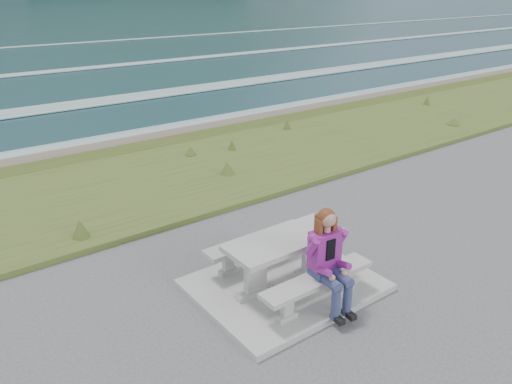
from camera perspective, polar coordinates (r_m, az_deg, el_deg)
concrete_slab at (r=7.61m, az=3.26°, el=-10.57°), size 2.60×2.10×0.10m
picnic_table at (r=7.28m, az=3.37°, el=-6.39°), size 1.80×0.75×0.75m
bench_landward at (r=6.96m, az=7.07°, el=-10.29°), size 1.80×0.35×0.45m
bench_seaward at (r=7.87m, az=0.05°, el=-5.90°), size 1.80×0.35×0.45m
grass_verge at (r=11.47m, az=-12.89°, el=0.54°), size 160.00×4.50×0.22m
shore_drop at (r=14.04m, az=-17.84°, el=4.11°), size 160.00×0.80×2.20m
seated_woman at (r=6.84m, az=8.53°, el=-9.26°), size 0.46×0.74×1.42m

